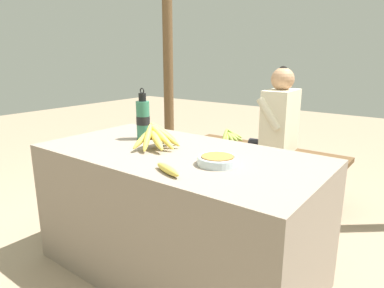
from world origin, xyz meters
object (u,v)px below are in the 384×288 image
(serving_bowl, at_px, (217,160))
(water_bottle, at_px, (143,119))
(wooden_bench, at_px, (264,157))
(loose_banana_front, at_px, (168,169))
(support_post_near, at_px, (168,52))
(seated_vendor, at_px, (274,126))
(banana_bunch_green, at_px, (230,136))
(banana_bunch_ripe, at_px, (158,136))

(serving_bowl, relative_size, water_bottle, 0.61)
(wooden_bench, bearing_deg, loose_banana_front, -80.29)
(loose_banana_front, bearing_deg, water_bottle, 143.84)
(serving_bowl, height_order, support_post_near, support_post_near)
(loose_banana_front, relative_size, support_post_near, 0.08)
(serving_bowl, bearing_deg, support_post_near, 136.07)
(water_bottle, relative_size, loose_banana_front, 1.66)
(wooden_bench, relative_size, support_post_near, 0.55)
(wooden_bench, relative_size, seated_vendor, 1.20)
(serving_bowl, relative_size, loose_banana_front, 1.02)
(serving_bowl, distance_m, support_post_near, 2.42)
(loose_banana_front, relative_size, wooden_bench, 0.14)
(water_bottle, height_order, wooden_bench, water_bottle)
(water_bottle, bearing_deg, seated_vendor, 72.67)
(banana_bunch_green, bearing_deg, support_post_near, 160.20)
(loose_banana_front, relative_size, banana_bunch_green, 0.63)
(seated_vendor, distance_m, banana_bunch_green, 0.44)
(serving_bowl, xyz_separation_m, loose_banana_front, (-0.10, -0.22, -0.01))
(serving_bowl, relative_size, banana_bunch_green, 0.64)
(serving_bowl, height_order, loose_banana_front, serving_bowl)
(serving_bowl, xyz_separation_m, wooden_bench, (-0.36, 1.27, -0.36))
(banana_bunch_ripe, xyz_separation_m, serving_bowl, (0.40, -0.04, -0.05))
(serving_bowl, height_order, wooden_bench, serving_bowl)
(wooden_bench, height_order, banana_bunch_green, banana_bunch_green)
(seated_vendor, bearing_deg, support_post_near, -18.89)
(seated_vendor, bearing_deg, serving_bowl, 99.34)
(banana_bunch_green, bearing_deg, wooden_bench, -0.39)
(serving_bowl, bearing_deg, loose_banana_front, -114.42)
(serving_bowl, height_order, banana_bunch_green, serving_bowl)
(banana_bunch_ripe, distance_m, serving_bowl, 0.41)
(seated_vendor, bearing_deg, banana_bunch_green, -8.24)
(banana_bunch_ripe, xyz_separation_m, wooden_bench, (0.05, 1.23, -0.41))
(banana_bunch_ripe, bearing_deg, water_bottle, 153.09)
(water_bottle, distance_m, seated_vendor, 1.15)
(serving_bowl, relative_size, support_post_near, 0.08)
(water_bottle, bearing_deg, support_post_near, 126.20)
(serving_bowl, bearing_deg, seated_vendor, 102.46)
(loose_banana_front, bearing_deg, support_post_near, 130.67)
(support_post_near, bearing_deg, banana_bunch_green, -19.80)
(seated_vendor, bearing_deg, water_bottle, 69.55)
(water_bottle, relative_size, support_post_near, 0.13)
(banana_bunch_ripe, bearing_deg, banana_bunch_green, 102.83)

